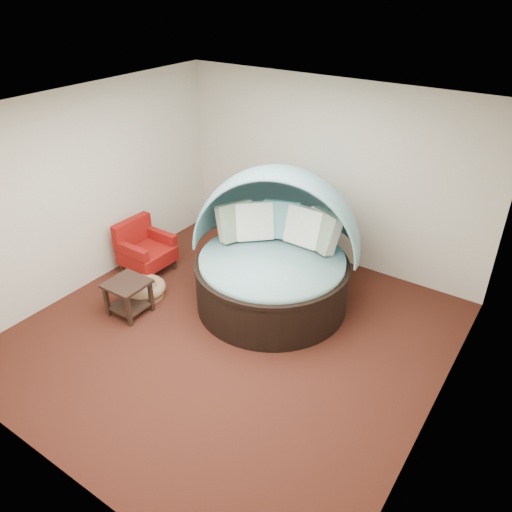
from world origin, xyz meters
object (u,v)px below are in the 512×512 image
Objects in this scene: pet_basket at (145,289)px; red_armchair at (144,249)px; side_table at (128,293)px; canopy_daybed at (274,244)px.

red_armchair reaches higher than pet_basket.
side_table is at bearing -71.73° from pet_basket.
canopy_daybed is 5.22× the size of side_table.
side_table reaches higher than pet_basket.
pet_basket is (-1.56, -0.97, -0.78)m from canopy_daybed.
pet_basket is at bearing 108.27° from side_table.
canopy_daybed reaches higher than side_table.
canopy_daybed is at bearing 31.69° from pet_basket.
red_armchair is (-2.06, -0.44, -0.51)m from canopy_daybed.
side_table is (0.13, -0.41, 0.21)m from pet_basket.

